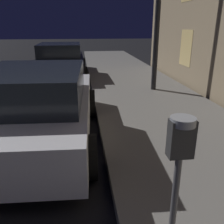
% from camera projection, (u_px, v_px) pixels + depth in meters
% --- Properties ---
extents(parking_meter, '(0.19, 0.19, 1.34)m').
position_uv_depth(parking_meter, '(179.00, 157.00, 1.85)').
color(parking_meter, '#59595B').
rests_on(parking_meter, sidewalk).
extents(car_white, '(2.28, 4.24, 1.43)m').
position_uv_depth(car_white, '(37.00, 106.00, 4.42)').
color(car_white, silver).
rests_on(car_white, ground).
extents(car_black, '(2.12, 4.20, 1.43)m').
position_uv_depth(car_black, '(61.00, 61.00, 10.02)').
color(car_black, black).
rests_on(car_black, ground).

